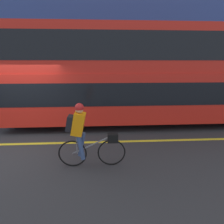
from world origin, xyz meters
TOP-DOWN VIEW (x-y plane):
  - ground_plane at (0.00, 0.00)m, footprint 80.00×80.00m
  - road_center_line at (0.00, 0.11)m, footprint 50.00×0.14m
  - sidewalk_curb at (0.00, 5.00)m, footprint 60.00×1.83m
  - building_facade at (0.00, 6.06)m, footprint 60.00×0.30m
  - bus at (4.05, 2.10)m, footprint 10.46×2.58m
  - cyclist_on_bike at (2.19, -1.27)m, footprint 1.70×0.32m

SIDE VIEW (x-z plane):
  - ground_plane at x=0.00m, z-range 0.00..0.00m
  - road_center_line at x=0.00m, z-range 0.00..0.01m
  - sidewalk_curb at x=0.00m, z-range 0.00..0.13m
  - cyclist_on_bike at x=2.19m, z-range 0.06..1.72m
  - bus at x=4.05m, z-range 0.21..4.09m
  - building_facade at x=0.00m, z-range 0.00..8.17m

